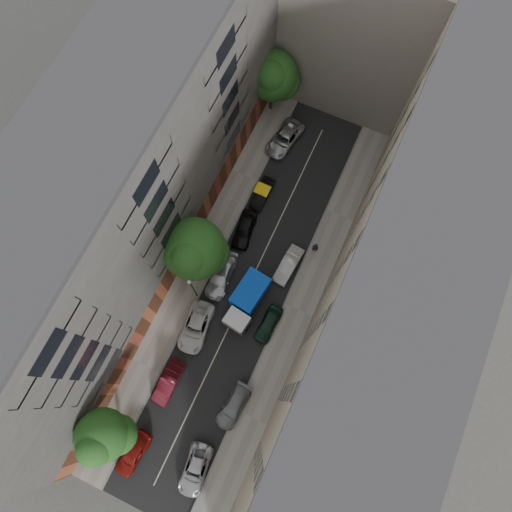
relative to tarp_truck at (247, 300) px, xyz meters
The scene contains 24 objects.
ground 2.23m from the tarp_truck, 111.25° to the left, with size 120.00×120.00×0.00m, color #4C4C49.
road_surface 2.22m from the tarp_truck, 111.25° to the left, with size 8.00×44.00×0.02m, color black.
sidewalk_left 6.45m from the tarp_truck, 165.80° to the left, with size 3.00×44.00×0.15m, color gray.
sidewalk_right 5.33m from the tarp_truck, 17.48° to the left, with size 3.00×44.00×0.15m, color gray.
building_left 14.47m from the tarp_truck, behind, with size 8.00×44.00×20.00m, color #484543.
building_right 13.53m from the tarp_truck, ahead, with size 8.00×44.00×20.00m, color tan.
building_endcap 30.49m from the tarp_truck, 91.16° to the left, with size 18.00×12.00×18.00m, color slate.
tarp_truck is the anchor object (origin of this frame).
car_left_0 16.94m from the tarp_truck, 101.59° to the right, with size 1.67×4.14×1.41m, color maroon.
car_left_1 10.46m from the tarp_truck, 109.03° to the right, with size 1.50×4.31×1.42m, color #4B0F17.
car_left_2 5.50m from the tarp_truck, 128.62° to the right, with size 2.40×5.20×1.44m, color silver.
car_left_3 3.73m from the tarp_truck, 158.44° to the left, with size 2.06×5.06×1.47m, color silver.
car_left_4 7.58m from the tarp_truck, 116.81° to the left, with size 1.77×4.39×1.49m, color black.
car_left_5 11.71m from the tarp_truck, 106.92° to the left, with size 1.36×3.89×1.28m, color black.
car_left_6 18.57m from the tarp_truck, 102.04° to the left, with size 2.42×5.24×1.46m, color #B3B3B8.
car_right_0 15.64m from the tarp_truck, 81.90° to the right, with size 2.11×4.58×1.27m, color #B5B5BA.
car_right_1 9.77m from the tarp_truck, 72.04° to the right, with size 1.81×4.45×1.29m, color slate.
car_right_2 3.10m from the tarp_truck, 20.66° to the right, with size 1.59×3.95×1.35m, color black.
car_right_3 5.65m from the tarp_truck, 66.84° to the left, with size 1.48×4.24×1.40m, color silver.
tree_near 16.93m from the tarp_truck, 108.92° to the right, with size 4.76×4.40×7.89m.
tree_mid 7.17m from the tarp_truck, 165.92° to the left, with size 5.96×5.79×8.46m.
tree_far 22.80m from the tarp_truck, 107.90° to the left, with size 5.45×5.20×8.11m.
lamp_post 5.48m from the tarp_truck, 164.30° to the right, with size 0.36×0.36×5.78m.
pedestrian 8.78m from the tarp_truck, 63.20° to the left, with size 0.66×0.43×1.80m, color black.
Camera 1 is at (5.08, -9.15, 44.45)m, focal length 32.00 mm.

